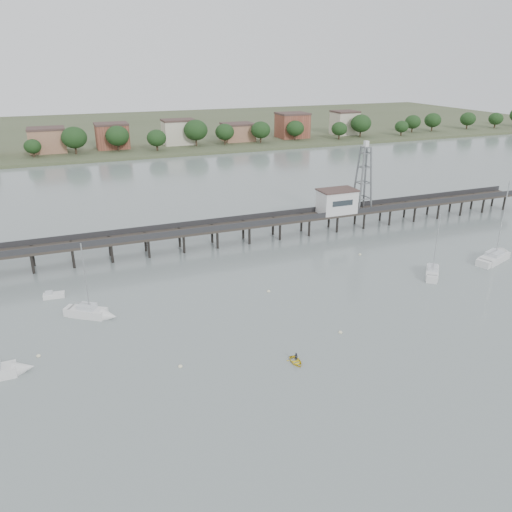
# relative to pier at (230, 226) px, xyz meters

# --- Properties ---
(ground_plane) EXTENTS (500.00, 500.00, 0.00)m
(ground_plane) POSITION_rel_pier_xyz_m (0.00, -60.00, -3.79)
(ground_plane) COLOR slate
(ground_plane) RESTS_ON ground
(pier) EXTENTS (150.00, 5.00, 5.50)m
(pier) POSITION_rel_pier_xyz_m (0.00, 0.00, 0.00)
(pier) COLOR #2D2823
(pier) RESTS_ON ground
(pier_building) EXTENTS (8.40, 5.40, 5.30)m
(pier_building) POSITION_rel_pier_xyz_m (25.00, 0.00, 2.87)
(pier_building) COLOR silver
(pier_building) RESTS_ON ground
(lattice_tower) EXTENTS (3.20, 3.20, 15.50)m
(lattice_tower) POSITION_rel_pier_xyz_m (31.50, 0.00, 7.31)
(lattice_tower) COLOR slate
(lattice_tower) RESTS_ON ground
(sailboat_b) EXTENTS (7.42, 5.95, 12.42)m
(sailboat_b) POSITION_rel_pier_xyz_m (-29.31, -22.99, -3.15)
(sailboat_b) COLOR white
(sailboat_b) RESTS_ON ground
(sailboat_a) EXTENTS (8.09, 2.61, 13.27)m
(sailboat_a) POSITION_rel_pier_xyz_m (-41.23, -34.38, -3.15)
(sailboat_a) COLOR white
(sailboat_a) RESTS_ON ground
(sailboat_c) EXTENTS (6.27, 6.77, 11.93)m
(sailboat_c) POSITION_rel_pier_xyz_m (28.71, -28.39, -3.15)
(sailboat_c) COLOR white
(sailboat_c) RESTS_ON ground
(sailboat_d) EXTENTS (10.52, 6.19, 16.52)m
(sailboat_d) POSITION_rel_pier_xyz_m (45.47, -27.16, -3.17)
(sailboat_d) COLOR white
(sailboat_d) RESTS_ON ground
(white_tender) EXTENTS (3.39, 1.64, 1.28)m
(white_tender) POSITION_rel_pier_xyz_m (-35.05, -13.69, -3.40)
(white_tender) COLOR white
(white_tender) RESTS_ON ground
(yellow_dinghy) EXTENTS (1.86, 0.57, 2.59)m
(yellow_dinghy) POSITION_rel_pier_xyz_m (-6.37, -44.86, -3.79)
(yellow_dinghy) COLOR yellow
(yellow_dinghy) RESTS_ON ground
(dinghy_occupant) EXTENTS (0.89, 1.28, 0.29)m
(dinghy_occupant) POSITION_rel_pier_xyz_m (-6.37, -44.86, -3.79)
(dinghy_occupant) COLOR black
(dinghy_occupant) RESTS_ON ground
(mooring_buoys) EXTENTS (83.14, 25.42, 0.39)m
(mooring_buoys) POSITION_rel_pier_xyz_m (1.81, -31.27, -3.71)
(mooring_buoys) COLOR #F9F3C1
(mooring_buoys) RESTS_ON ground
(far_shore) EXTENTS (500.00, 170.00, 10.40)m
(far_shore) POSITION_rel_pier_xyz_m (0.36, 179.58, -2.85)
(far_shore) COLOR #475133
(far_shore) RESTS_ON ground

